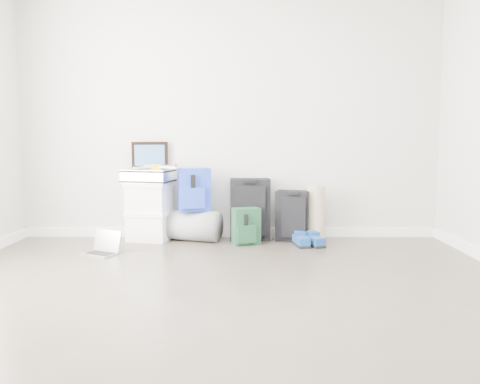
{
  "coord_description": "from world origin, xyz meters",
  "views": [
    {
      "loc": [
        0.13,
        -3.0,
        1.08
      ],
      "look_at": [
        0.11,
        1.9,
        0.56
      ],
      "focal_mm": 38.0,
      "sensor_mm": 36.0,
      "label": 1
    }
  ],
  "objects_px": {
    "large_suitcase": "(250,209)",
    "laptop": "(103,248)",
    "boxes_stack": "(149,211)",
    "duffel_bag": "(195,226)",
    "carry_on": "(293,216)",
    "briefcase": "(149,176)"
  },
  "relations": [
    {
      "from": "large_suitcase",
      "to": "laptop",
      "type": "relative_size",
      "value": 1.77
    },
    {
      "from": "duffel_bag",
      "to": "laptop",
      "type": "bearing_deg",
      "value": -123.84
    },
    {
      "from": "briefcase",
      "to": "carry_on",
      "type": "distance_m",
      "value": 1.57
    },
    {
      "from": "carry_on",
      "to": "laptop",
      "type": "relative_size",
      "value": 1.44
    },
    {
      "from": "duffel_bag",
      "to": "carry_on",
      "type": "xyz_separation_m",
      "value": [
        1.03,
        0.0,
        0.1
      ]
    },
    {
      "from": "carry_on",
      "to": "boxes_stack",
      "type": "bearing_deg",
      "value": -165.74
    },
    {
      "from": "boxes_stack",
      "to": "duffel_bag",
      "type": "relative_size",
      "value": 1.18
    },
    {
      "from": "boxes_stack",
      "to": "briefcase",
      "type": "distance_m",
      "value": 0.38
    },
    {
      "from": "large_suitcase",
      "to": "duffel_bag",
      "type": "bearing_deg",
      "value": -174.48
    },
    {
      "from": "duffel_bag",
      "to": "carry_on",
      "type": "distance_m",
      "value": 1.03
    },
    {
      "from": "laptop",
      "to": "duffel_bag",
      "type": "bearing_deg",
      "value": 64.61
    },
    {
      "from": "large_suitcase",
      "to": "laptop",
      "type": "xyz_separation_m",
      "value": [
        -1.39,
        -0.68,
        -0.27
      ]
    },
    {
      "from": "large_suitcase",
      "to": "carry_on",
      "type": "height_order",
      "value": "large_suitcase"
    },
    {
      "from": "briefcase",
      "to": "boxes_stack",
      "type": "bearing_deg",
      "value": -61.32
    },
    {
      "from": "carry_on",
      "to": "laptop",
      "type": "distance_m",
      "value": 1.95
    },
    {
      "from": "briefcase",
      "to": "laptop",
      "type": "bearing_deg",
      "value": -101.81
    },
    {
      "from": "boxes_stack",
      "to": "large_suitcase",
      "type": "bearing_deg",
      "value": 14.02
    },
    {
      "from": "briefcase",
      "to": "carry_on",
      "type": "bearing_deg",
      "value": 13.68
    },
    {
      "from": "carry_on",
      "to": "duffel_bag",
      "type": "bearing_deg",
      "value": -164.57
    },
    {
      "from": "laptop",
      "to": "large_suitcase",
      "type": "bearing_deg",
      "value": 53.42
    },
    {
      "from": "carry_on",
      "to": "laptop",
      "type": "height_order",
      "value": "carry_on"
    },
    {
      "from": "boxes_stack",
      "to": "large_suitcase",
      "type": "xyz_separation_m",
      "value": [
        1.07,
        0.04,
        0.02
      ]
    }
  ]
}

